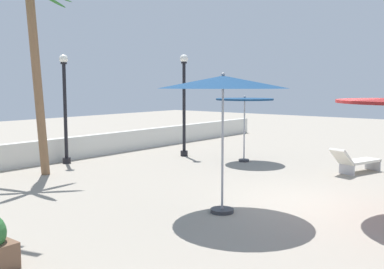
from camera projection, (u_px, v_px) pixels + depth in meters
The scene contains 8 objects.
ground_plane at pixel (307, 206), 10.04m from camera, with size 56.00×56.00×0.00m, color #9E9384.
boundary_wall at pixel (57, 150), 15.85m from camera, with size 25.20×0.30×0.83m, color silver.
patio_umbrella_0 at pixel (245, 103), 15.71m from camera, with size 2.02×2.02×2.35m.
patio_umbrella_2 at pixel (223, 84), 9.26m from camera, with size 2.74×2.74×2.98m.
palm_tree_0 at pixel (33, 53), 13.02m from camera, with size 2.65×2.67×5.70m.
lamp_post_1 at pixel (184, 100), 16.95m from camera, with size 0.31×0.31×3.87m.
lamp_post_2 at pixel (65, 105), 15.33m from camera, with size 0.30×0.30×3.76m.
lounge_chair_0 at pixel (355, 161), 13.79m from camera, with size 1.97×1.10×0.84m.
Camera 1 is at (-9.27, -4.09, 2.71)m, focal length 41.74 mm.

